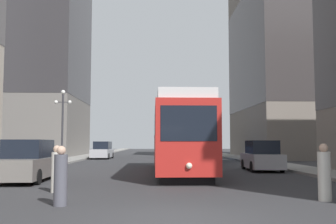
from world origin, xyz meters
The scene contains 14 objects.
ground_plane centered at (0.00, 0.00, 0.00)m, with size 200.00×200.00×0.00m, color #303033.
sidewalk_left centered at (-8.58, 40.00, 0.07)m, with size 2.51×120.00×0.15m, color gray.
sidewalk_right centered at (8.58, 40.00, 0.07)m, with size 2.51×120.00×0.15m, color gray.
streetcar centered at (0.83, 13.49, 2.10)m, with size 2.70×14.35×3.89m.
transit_bus centered at (3.74, 30.10, 1.95)m, with size 2.71×12.21×3.45m.
parked_car_left_near centered at (-6.02, 8.74, 0.84)m, with size 1.95×4.75×1.82m.
parked_car_left_mid centered at (-6.02, 33.01, 0.84)m, with size 2.00×5.00×1.82m.
parked_car_right_far centered at (6.02, 14.81, 0.84)m, with size 2.02×4.41×1.82m.
pedestrian_crossing_near centered at (-2.97, 1.94, 0.75)m, with size 0.36×0.36×1.60m.
pedestrian_crossing_far centered at (4.49, 2.59, 0.77)m, with size 0.37×0.37×1.66m.
pedestrian_on_sidewalk centered at (-3.80, 4.82, 0.74)m, with size 0.36×0.36×1.60m.
lamp_post_left_far centered at (-7.92, 22.95, 3.95)m, with size 1.41×0.36×5.82m.
building_left_midblock centered at (-17.68, 40.28, 14.75)m, with size 16.31×15.31×28.61m.
building_right_midblock centered at (17.41, 35.60, 11.65)m, with size 15.76×18.24×22.63m.
Camera 1 is at (-0.44, -8.68, 1.68)m, focal length 41.64 mm.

